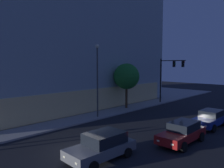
% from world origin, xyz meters
% --- Properties ---
extents(ground_plane, '(120.00, 120.00, 0.00)m').
position_xyz_m(ground_plane, '(0.00, 0.00, 0.00)').
color(ground_plane, black).
extents(modern_building, '(30.75, 24.31, 20.99)m').
position_xyz_m(modern_building, '(9.44, 20.60, 10.43)').
color(modern_building, '#4C4C51').
rests_on(modern_building, ground).
extents(traffic_light_far_corner, '(0.53, 3.92, 6.66)m').
position_xyz_m(traffic_light_far_corner, '(20.50, 4.96, 4.90)').
color(traffic_light_far_corner, black).
rests_on(traffic_light_far_corner, sidewalk_corner).
extents(street_lamp_sidewalk, '(0.44, 0.44, 7.97)m').
position_xyz_m(street_lamp_sidewalk, '(7.07, 6.25, 5.15)').
color(street_lamp_sidewalk, '#434343').
rests_on(street_lamp_sidewalk, sidewalk_corner).
extents(sidewalk_tree, '(3.41, 3.41, 5.93)m').
position_xyz_m(sidewalk_tree, '(13.17, 7.16, 4.35)').
color(sidewalk_tree, '#4E351E').
rests_on(sidewalk_tree, sidewalk_corner).
extents(car_grey, '(4.62, 2.39, 1.63)m').
position_xyz_m(car_grey, '(-0.02, -1.79, 0.83)').
color(car_grey, slate).
rests_on(car_grey, ground).
extents(car_red, '(4.79, 2.06, 1.59)m').
position_xyz_m(car_red, '(6.08, -4.18, 0.83)').
color(car_red, maroon).
rests_on(car_red, ground).
extents(car_blue, '(4.66, 2.13, 1.58)m').
position_xyz_m(car_blue, '(11.98, -4.13, 0.82)').
color(car_blue, navy).
rests_on(car_blue, ground).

